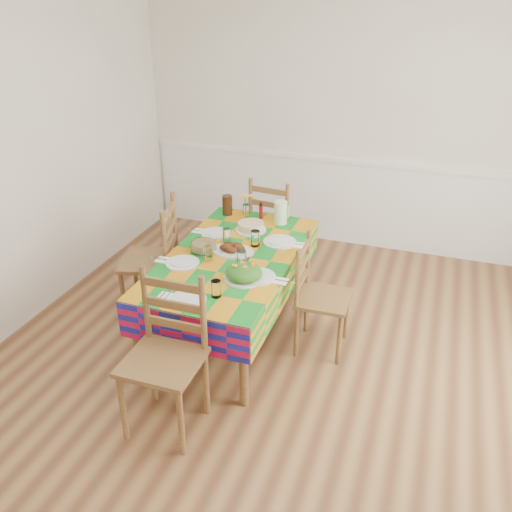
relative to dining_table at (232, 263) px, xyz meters
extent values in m
cube|color=brown|center=(0.61, -0.56, -0.62)|extent=(4.50, 5.00, 0.04)
cube|color=beige|center=(0.61, 1.96, 0.75)|extent=(4.50, 0.04, 2.70)
cube|color=white|center=(0.61, 1.91, 0.30)|extent=(4.41, 0.06, 0.04)
cube|color=white|center=(0.61, 1.92, -0.15)|extent=(4.41, 0.03, 0.90)
cylinder|color=brown|center=(-0.39, -0.79, -0.29)|extent=(0.06, 0.06, 0.63)
cylinder|color=brown|center=(0.39, -0.79, -0.29)|extent=(0.06, 0.06, 0.63)
cylinder|color=brown|center=(-0.39, 0.79, -0.29)|extent=(0.06, 0.06, 0.63)
cylinder|color=brown|center=(0.39, 0.79, -0.29)|extent=(0.06, 0.06, 0.63)
cube|color=brown|center=(0.00, 0.00, 0.04)|extent=(0.89, 1.69, 0.04)
cube|color=#BF103F|center=(0.00, 0.00, 0.07)|extent=(0.92, 1.72, 0.01)
cube|color=#BF103F|center=(-0.46, 0.00, -0.07)|extent=(0.01, 1.72, 0.27)
cube|color=#BF103F|center=(0.46, 0.00, -0.07)|extent=(0.01, 1.72, 0.27)
cube|color=#BF103F|center=(0.00, -0.86, -0.07)|extent=(0.92, 0.01, 0.27)
cube|color=#BF103F|center=(0.00, 0.86, -0.07)|extent=(0.92, 0.01, 0.27)
cylinder|color=silver|center=(-0.03, -0.70, 0.08)|extent=(0.24, 0.24, 0.01)
cylinder|color=silver|center=(-0.03, -0.70, 0.09)|extent=(0.17, 0.17, 0.01)
cylinder|color=white|center=(0.13, -0.59, 0.13)|extent=(0.07, 0.07, 0.12)
cube|color=white|center=(-0.19, -0.70, 0.08)|extent=(0.09, 0.09, 0.01)
cube|color=silver|center=(-0.21, -0.70, 0.08)|extent=(0.01, 0.15, 0.00)
cube|color=silver|center=(-0.17, -0.70, 0.08)|extent=(0.01, 0.18, 0.00)
cylinder|color=silver|center=(-0.28, -0.25, 0.08)|extent=(0.25, 0.25, 0.01)
cylinder|color=silver|center=(-0.28, -0.25, 0.09)|extent=(0.17, 0.17, 0.01)
cylinder|color=white|center=(-0.13, -0.14, 0.13)|extent=(0.07, 0.07, 0.12)
cube|color=white|center=(-0.45, -0.25, 0.08)|extent=(0.09, 0.09, 0.01)
cube|color=silver|center=(-0.47, -0.25, 0.08)|extent=(0.16, 0.01, 0.00)
cube|color=silver|center=(-0.43, -0.25, 0.08)|extent=(0.18, 0.01, 0.00)
cylinder|color=silver|center=(-0.27, 0.31, 0.08)|extent=(0.23, 0.23, 0.01)
cylinder|color=silver|center=(-0.27, 0.31, 0.09)|extent=(0.16, 0.16, 0.01)
cylinder|color=white|center=(-0.12, 0.20, 0.13)|extent=(0.06, 0.06, 0.11)
cube|color=white|center=(-0.42, 0.31, 0.08)|extent=(0.09, 0.09, 0.01)
cube|color=silver|center=(-0.44, 0.31, 0.08)|extent=(0.15, 0.01, 0.00)
cube|color=silver|center=(-0.40, 0.31, 0.08)|extent=(0.17, 0.01, 0.00)
cylinder|color=silver|center=(0.30, -0.26, 0.08)|extent=(0.26, 0.26, 0.01)
cylinder|color=silver|center=(0.30, -0.26, 0.09)|extent=(0.18, 0.18, 0.01)
cylinder|color=white|center=(0.14, -0.15, 0.13)|extent=(0.07, 0.07, 0.12)
cube|color=white|center=(0.47, -0.26, 0.08)|extent=(0.09, 0.09, 0.01)
cube|color=silver|center=(0.45, -0.26, 0.08)|extent=(0.16, 0.01, 0.00)
cube|color=silver|center=(0.49, -0.26, 0.08)|extent=(0.19, 0.01, 0.00)
cylinder|color=silver|center=(0.28, 0.32, 0.08)|extent=(0.26, 0.26, 0.01)
cylinder|color=silver|center=(0.28, 0.32, 0.09)|extent=(0.18, 0.18, 0.01)
cylinder|color=white|center=(0.12, 0.21, 0.14)|extent=(0.07, 0.07, 0.13)
cube|color=white|center=(0.46, 0.32, 0.08)|extent=(0.10, 0.10, 0.01)
cube|color=silver|center=(0.44, 0.32, 0.08)|extent=(0.16, 0.01, 0.00)
cube|color=silver|center=(0.48, 0.32, 0.08)|extent=(0.19, 0.01, 0.00)
ellipsoid|color=silver|center=(-0.01, 0.05, 0.08)|extent=(0.33, 0.24, 0.02)
ellipsoid|color=black|center=(0.05, 0.05, 0.11)|extent=(0.09, 0.07, 0.05)
ellipsoid|color=black|center=(0.01, 0.09, 0.11)|extent=(0.09, 0.07, 0.05)
ellipsoid|color=black|center=(-0.05, 0.08, 0.11)|extent=(0.09, 0.07, 0.05)
ellipsoid|color=black|center=(-0.06, 0.03, 0.11)|extent=(0.09, 0.07, 0.05)
ellipsoid|color=black|center=(0.00, 0.00, 0.11)|extent=(0.09, 0.07, 0.05)
cylinder|color=silver|center=(0.22, -0.31, 0.08)|extent=(0.29, 0.29, 0.01)
ellipsoid|color=#124511|center=(0.22, -0.31, 0.12)|extent=(0.26, 0.26, 0.11)
cube|color=orange|center=(0.16, -0.34, 0.18)|extent=(0.03, 0.02, 0.01)
cube|color=orange|center=(0.20, -0.28, 0.18)|extent=(0.04, 0.04, 0.01)
cube|color=orange|center=(0.24, -0.34, 0.18)|extent=(0.03, 0.04, 0.01)
cube|color=orange|center=(0.27, -0.28, 0.18)|extent=(0.04, 0.04, 0.01)
cylinder|color=white|center=(-0.23, 0.00, 0.11)|extent=(0.20, 0.20, 0.07)
cylinder|color=#DFD476|center=(-0.23, 0.00, 0.11)|extent=(0.18, 0.18, 0.06)
cylinder|color=silver|center=(-0.01, 0.46, 0.08)|extent=(0.25, 0.25, 0.01)
cylinder|color=tan|center=(-0.01, 0.46, 0.11)|extent=(0.22, 0.22, 0.06)
cube|color=black|center=(0.10, -0.12, 0.08)|extent=(0.12, 0.29, 0.01)
cube|color=black|center=(0.15, -0.10, 0.08)|extent=(0.06, 0.30, 0.01)
cylinder|color=white|center=(-0.15, 0.73, 0.13)|extent=(0.07, 0.07, 0.11)
cylinder|color=#2B7C29|center=(-0.17, 0.73, 0.17)|extent=(0.01, 0.01, 0.16)
ellipsoid|color=orange|center=(-0.20, 0.73, 0.25)|extent=(0.05, 0.05, 0.02)
cylinder|color=#2B7C29|center=(-0.13, 0.74, 0.17)|extent=(0.01, 0.01, 0.16)
ellipsoid|color=orange|center=(-0.11, 0.75, 0.26)|extent=(0.05, 0.05, 0.02)
cylinder|color=#2B7C29|center=(-0.15, 0.72, 0.17)|extent=(0.01, 0.01, 0.16)
ellipsoid|color=orange|center=(-0.15, 0.70, 0.28)|extent=(0.05, 0.05, 0.02)
cylinder|color=#B40E18|center=(-0.02, 0.73, 0.14)|extent=(0.03, 0.03, 0.14)
cylinder|color=#C4F0A9|center=(0.17, 0.70, 0.17)|extent=(0.11, 0.11, 0.19)
cylinder|color=black|center=(-0.32, 0.72, 0.16)|extent=(0.09, 0.09, 0.18)
cube|color=silver|center=(0.02, -0.81, 0.08)|extent=(0.07, 0.02, 0.02)
cylinder|color=brown|center=(-0.19, -1.31, -0.36)|extent=(0.04, 0.04, 0.48)
cylinder|color=brown|center=(0.19, -1.31, -0.36)|extent=(0.04, 0.04, 0.48)
cylinder|color=brown|center=(-0.19, -0.95, -0.36)|extent=(0.04, 0.04, 0.48)
cylinder|color=brown|center=(0.19, -0.94, -0.36)|extent=(0.04, 0.04, 0.48)
cube|color=brown|center=(0.00, -1.13, -0.10)|extent=(0.45, 0.43, 0.03)
cylinder|color=brown|center=(-0.19, -0.93, 0.15)|extent=(0.04, 0.04, 0.54)
cylinder|color=brown|center=(0.19, -0.93, 0.15)|extent=(0.04, 0.04, 0.54)
cube|color=brown|center=(0.00, -0.93, 0.04)|extent=(0.39, 0.02, 0.05)
cube|color=brown|center=(0.00, -0.93, 0.18)|extent=(0.39, 0.02, 0.05)
cube|color=brown|center=(0.00, -0.93, 0.32)|extent=(0.39, 0.02, 0.05)
cylinder|color=brown|center=(0.19, 1.28, -0.38)|extent=(0.04, 0.04, 0.45)
cylinder|color=brown|center=(-0.16, 1.31, -0.38)|extent=(0.04, 0.04, 0.45)
cylinder|color=brown|center=(0.16, 0.94, -0.38)|extent=(0.04, 0.04, 0.45)
cylinder|color=brown|center=(-0.19, 0.97, -0.38)|extent=(0.04, 0.04, 0.45)
cube|color=brown|center=(0.00, 1.13, -0.14)|extent=(0.45, 0.43, 0.03)
cylinder|color=brown|center=(0.16, 0.93, 0.09)|extent=(0.04, 0.04, 0.50)
cylinder|color=brown|center=(-0.19, 0.96, 0.09)|extent=(0.04, 0.04, 0.50)
cube|color=brown|center=(-0.02, 0.95, -0.01)|extent=(0.36, 0.05, 0.05)
cube|color=brown|center=(-0.02, 0.95, 0.12)|extent=(0.36, 0.05, 0.05)
cube|color=brown|center=(-0.02, 0.95, 0.25)|extent=(0.36, 0.05, 0.05)
cylinder|color=brown|center=(-0.95, 0.14, -0.36)|extent=(0.04, 0.04, 0.48)
cylinder|color=brown|center=(-0.85, -0.23, -0.36)|extent=(0.04, 0.04, 0.48)
cylinder|color=brown|center=(-0.60, 0.23, -0.36)|extent=(0.04, 0.04, 0.48)
cylinder|color=brown|center=(-0.50, -0.14, -0.36)|extent=(0.04, 0.04, 0.48)
cube|color=brown|center=(-0.73, 0.00, -0.10)|extent=(0.53, 0.55, 0.03)
cylinder|color=brown|center=(-0.59, 0.24, 0.15)|extent=(0.04, 0.04, 0.53)
cylinder|color=brown|center=(-0.49, -0.13, 0.15)|extent=(0.04, 0.04, 0.53)
cube|color=brown|center=(-0.54, 0.05, 0.04)|extent=(0.13, 0.38, 0.05)
cube|color=brown|center=(-0.54, 0.05, 0.18)|extent=(0.13, 0.38, 0.05)
cube|color=brown|center=(-0.54, 0.05, 0.32)|extent=(0.13, 0.38, 0.05)
cylinder|color=brown|center=(0.89, -0.16, -0.39)|extent=(0.03, 0.03, 0.42)
cylinder|color=brown|center=(0.88, 0.17, -0.39)|extent=(0.03, 0.03, 0.42)
cylinder|color=brown|center=(0.57, -0.17, -0.39)|extent=(0.03, 0.03, 0.42)
cylinder|color=brown|center=(0.56, 0.16, -0.39)|extent=(0.03, 0.03, 0.42)
cube|color=brown|center=(0.73, 0.00, -0.17)|extent=(0.39, 0.40, 0.03)
cylinder|color=brown|center=(0.56, -0.17, 0.05)|extent=(0.03, 0.03, 0.47)
cylinder|color=brown|center=(0.55, 0.16, 0.05)|extent=(0.03, 0.03, 0.47)
cube|color=brown|center=(0.56, -0.01, -0.04)|extent=(0.03, 0.34, 0.05)
cube|color=brown|center=(0.56, -0.01, 0.08)|extent=(0.03, 0.34, 0.05)
cube|color=brown|center=(0.56, -0.01, 0.20)|extent=(0.03, 0.34, 0.05)
camera|label=1|loc=(1.38, -3.38, 1.94)|focal=38.00mm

